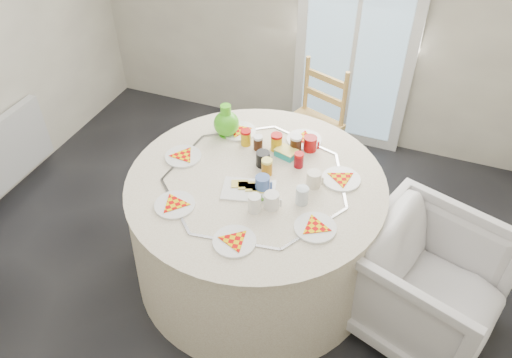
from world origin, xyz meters
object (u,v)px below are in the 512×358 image
(armchair, at_px, (428,283))
(green_pitcher, at_px, (226,124))
(wooden_chair, at_px, (309,127))
(table, at_px, (256,227))

(armchair, relative_size, green_pitcher, 3.71)
(wooden_chair, bearing_deg, armchair, -26.48)
(table, distance_m, green_pitcher, 0.72)
(armchair, bearing_deg, table, 105.56)
(wooden_chair, distance_m, green_pitcher, 0.93)
(table, distance_m, wooden_chair, 1.12)
(table, height_order, green_pitcher, green_pitcher)
(table, bearing_deg, armchair, -3.38)
(green_pitcher, bearing_deg, armchair, -37.65)
(table, xyz_separation_m, green_pitcher, (-0.36, 0.38, 0.49))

